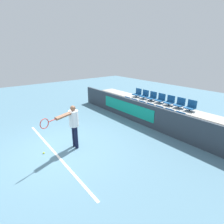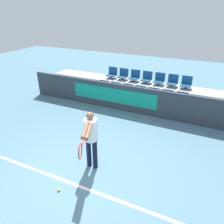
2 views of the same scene
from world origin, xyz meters
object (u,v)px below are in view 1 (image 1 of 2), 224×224
at_px(stadium_chair_6, 179,119).
at_px(stadium_chair_9, 152,97).
at_px(stadium_chair_4, 158,112).
at_px(stadium_chair_5, 168,115).
at_px(stadium_chair_0, 126,102).
at_px(stadium_chair_11, 170,101).
at_px(stadium_chair_10, 160,99).
at_px(stadium_chair_2, 140,106).
at_px(tennis_ball, 44,153).
at_px(tennis_player, 73,122).
at_px(stadium_chair_12, 180,104).
at_px(stadium_chair_8, 144,95).
at_px(stadium_chair_13, 191,106).
at_px(stadium_chair_7, 137,93).
at_px(stadium_chair_3, 149,109).
at_px(stadium_chair_1, 133,104).

height_order(stadium_chair_6, stadium_chair_9, stadium_chair_9).
bearing_deg(stadium_chair_4, stadium_chair_5, 0.00).
height_order(stadium_chair_0, stadium_chair_11, stadium_chair_11).
bearing_deg(stadium_chair_10, stadium_chair_2, -121.47).
bearing_deg(tennis_ball, stadium_chair_2, 94.32).
distance_m(stadium_chair_5, tennis_player, 4.55).
xyz_separation_m(stadium_chair_12, tennis_ball, (-1.34, -6.43, -0.98)).
height_order(stadium_chair_8, stadium_chair_11, same).
height_order(stadium_chair_5, tennis_ball, stadium_chair_5).
relative_size(stadium_chair_6, stadium_chair_13, 1.00).
bearing_deg(stadium_chair_2, stadium_chair_0, 180.00).
height_order(stadium_chair_6, stadium_chair_11, stadium_chair_11).
relative_size(stadium_chair_0, stadium_chair_8, 1.00).
xyz_separation_m(stadium_chair_4, tennis_player, (-0.44, -4.41, 0.43)).
height_order(stadium_chair_7, stadium_chair_11, same).
bearing_deg(stadium_chair_13, stadium_chair_3, -151.43).
height_order(stadium_chair_11, tennis_ball, stadium_chair_11).
bearing_deg(stadium_chair_6, stadium_chair_12, 121.47).
height_order(stadium_chair_4, stadium_chair_9, stadium_chair_9).
xyz_separation_m(stadium_chair_8, stadium_chair_10, (1.17, 0.00, 0.00)).
distance_m(stadium_chair_1, stadium_chair_11, 2.03).
height_order(stadium_chair_4, stadium_chair_8, stadium_chair_8).
height_order(stadium_chair_10, stadium_chair_12, same).
height_order(stadium_chair_0, stadium_chair_12, stadium_chair_12).
height_order(stadium_chair_0, tennis_ball, stadium_chair_0).
bearing_deg(stadium_chair_10, tennis_player, -88.48).
bearing_deg(stadium_chair_13, stadium_chair_10, 180.00).
xyz_separation_m(stadium_chair_12, tennis_player, (-1.02, -5.37, 0.04)).
distance_m(stadium_chair_2, stadium_chair_4, 1.17).
xyz_separation_m(stadium_chair_3, stadium_chair_8, (-1.17, 0.95, 0.40)).
distance_m(stadium_chair_3, stadium_chair_13, 2.03).
height_order(stadium_chair_3, stadium_chair_12, stadium_chair_12).
relative_size(stadium_chair_8, tennis_player, 0.31).
bearing_deg(stadium_chair_5, stadium_chair_7, 161.91).
height_order(stadium_chair_8, stadium_chair_12, same).
distance_m(stadium_chair_1, stadium_chair_5, 2.33).
distance_m(stadium_chair_4, stadium_chair_6, 1.17).
height_order(stadium_chair_7, stadium_chair_9, same).
height_order(stadium_chair_5, stadium_chair_8, stadium_chair_8).
relative_size(stadium_chair_3, stadium_chair_6, 1.00).
bearing_deg(stadium_chair_3, stadium_chair_9, 121.47).
distance_m(stadium_chair_2, stadium_chair_11, 1.56).
distance_m(stadium_chair_2, stadium_chair_12, 2.03).
relative_size(stadium_chair_4, stadium_chair_7, 1.00).
bearing_deg(stadium_chair_1, stadium_chair_10, 39.24).
relative_size(stadium_chair_1, stadium_chair_10, 1.00).
height_order(stadium_chair_10, stadium_chair_11, same).
bearing_deg(stadium_chair_9, stadium_chair_12, 0.00).
relative_size(stadium_chair_9, stadium_chair_13, 1.00).
bearing_deg(stadium_chair_3, stadium_chair_5, 0.00).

